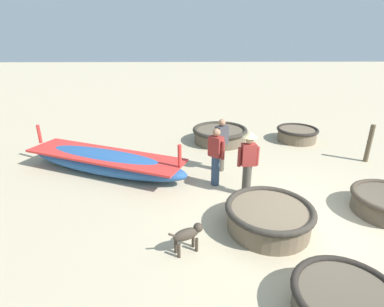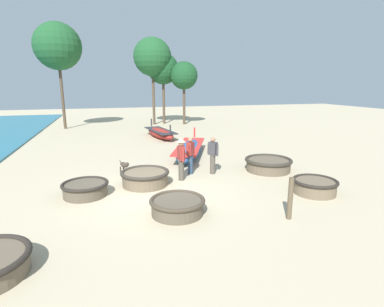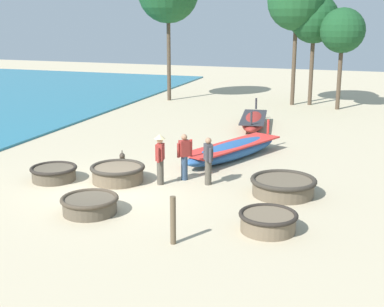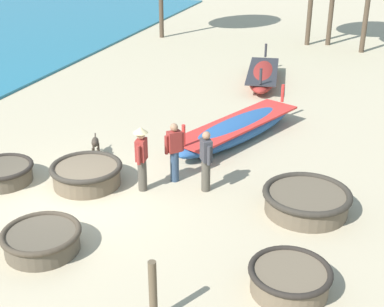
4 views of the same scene
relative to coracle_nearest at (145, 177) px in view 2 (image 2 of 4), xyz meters
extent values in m
plane|color=#BCAD8C|center=(0.09, -0.82, -0.31)|extent=(80.00, 80.00, 0.00)
cylinder|color=brown|center=(0.00, 0.00, -0.06)|extent=(1.68, 1.68, 0.49)
torus|color=#332D26|center=(0.00, 0.00, 0.19)|extent=(1.81, 1.81, 0.13)
cylinder|color=brown|center=(-2.09, -0.55, -0.10)|extent=(1.44, 1.44, 0.42)
torus|color=#28231E|center=(-2.09, -0.55, 0.11)|extent=(1.55, 1.55, 0.11)
cylinder|color=brown|center=(0.55, -2.85, -0.10)|extent=(1.50, 1.50, 0.42)
torus|color=#42382B|center=(0.55, -2.85, 0.11)|extent=(1.62, 1.62, 0.12)
cylinder|color=brown|center=(5.51, -2.51, -0.08)|extent=(1.41, 1.41, 0.44)
torus|color=#28231E|center=(5.51, -2.51, 0.14)|extent=(1.52, 1.52, 0.11)
cylinder|color=brown|center=(5.41, 0.42, -0.07)|extent=(1.88, 1.88, 0.47)
torus|color=#332D26|center=(5.41, 0.42, 0.17)|extent=(2.03, 2.03, 0.15)
ellipsoid|color=#285693|center=(2.86, 4.05, 0.02)|extent=(3.08, 5.22, 0.64)
cube|color=red|center=(2.86, 4.05, 0.22)|extent=(2.96, 4.86, 0.06)
cylinder|color=red|center=(3.79, 6.25, 0.58)|extent=(0.10, 0.10, 0.58)
cylinder|color=red|center=(1.93, 1.85, 0.58)|extent=(0.10, 0.10, 0.58)
ellipsoid|color=maroon|center=(2.38, 9.96, 0.01)|extent=(1.76, 4.43, 0.63)
cube|color=#2D2D33|center=(2.38, 9.96, 0.21)|extent=(1.75, 4.10, 0.06)
cylinder|color=#2D2D33|center=(2.07, 11.91, 0.56)|extent=(0.10, 0.10, 0.57)
cylinder|color=#2D2D33|center=(2.69, 8.00, 0.56)|extent=(0.10, 0.10, 0.57)
cylinder|color=#4C473D|center=(2.92, 0.67, 0.10)|extent=(0.22, 0.22, 0.82)
cube|color=#3D3D42|center=(2.92, 0.67, 0.78)|extent=(0.38, 0.40, 0.54)
sphere|color=#A37556|center=(2.92, 0.67, 1.16)|extent=(0.20, 0.20, 0.20)
cylinder|color=#3D3D42|center=(2.80, 0.85, 0.73)|extent=(0.09, 0.09, 0.48)
cylinder|color=#3D3D42|center=(3.05, 0.49, 0.73)|extent=(0.09, 0.09, 0.48)
cylinder|color=#2D425B|center=(2.02, 0.91, 0.10)|extent=(0.22, 0.22, 0.82)
cube|color=maroon|center=(2.02, 0.91, 0.78)|extent=(0.39, 0.40, 0.54)
sphere|color=#A37556|center=(2.02, 0.91, 1.16)|extent=(0.20, 0.20, 0.20)
cylinder|color=maroon|center=(2.17, 1.07, 0.73)|extent=(0.09, 0.09, 0.48)
cylinder|color=maroon|center=(1.87, 0.75, 0.73)|extent=(0.09, 0.09, 0.48)
cylinder|color=#4C473D|center=(1.44, 0.19, 0.10)|extent=(0.22, 0.22, 0.82)
cube|color=maroon|center=(1.44, 0.19, 0.78)|extent=(0.25, 0.36, 0.54)
sphere|color=tan|center=(1.44, 0.19, 1.16)|extent=(0.20, 0.20, 0.20)
cylinder|color=maroon|center=(1.42, 0.41, 0.73)|extent=(0.09, 0.09, 0.48)
cylinder|color=maroon|center=(1.47, -0.03, 0.73)|extent=(0.09, 0.09, 0.48)
cone|color=#D1BC84|center=(1.44, 0.19, 1.29)|extent=(0.36, 0.36, 0.14)
ellipsoid|color=#3D3328|center=(-0.66, 1.70, 0.08)|extent=(0.41, 0.55, 0.22)
sphere|color=#3D3328|center=(-0.55, 1.47, 0.15)|extent=(0.18, 0.18, 0.18)
cylinder|color=#3D3328|center=(-0.77, 1.92, 0.14)|extent=(0.13, 0.20, 0.16)
cylinder|color=#3D3328|center=(-0.52, 1.56, -0.17)|extent=(0.06, 0.06, 0.28)
cylinder|color=#3D3328|center=(-0.64, 1.50, -0.17)|extent=(0.06, 0.06, 0.28)
cylinder|color=#3D3328|center=(-0.68, 1.89, -0.17)|extent=(0.06, 0.06, 0.28)
cylinder|color=#3D3328|center=(-0.81, 1.83, -0.17)|extent=(0.06, 0.06, 0.28)
cylinder|color=brown|center=(3.49, -4.03, 0.30)|extent=(0.14, 0.14, 1.21)
cylinder|color=#4C3D2D|center=(3.15, 17.36, 2.15)|extent=(0.24, 0.24, 4.91)
sphere|color=#1E5128|center=(3.15, 17.36, 5.80)|extent=(3.43, 3.43, 3.43)
cylinder|color=#4C3D2D|center=(4.17, 17.70, 1.75)|extent=(0.24, 0.24, 4.10)
sphere|color=#194723|center=(4.17, 17.70, 4.81)|extent=(2.87, 2.87, 2.87)
cylinder|color=#4C3D2D|center=(-4.60, 16.61, 2.38)|extent=(0.24, 0.24, 5.36)
sphere|color=#1E5128|center=(-4.60, 16.61, 6.37)|extent=(3.75, 3.75, 3.75)
cylinder|color=#4C3D2D|center=(5.88, 16.61, 1.50)|extent=(0.24, 0.24, 3.60)
sphere|color=#194723|center=(5.88, 16.61, 4.18)|extent=(2.52, 2.52, 2.52)
camera|label=1|loc=(-5.16, 1.68, 3.47)|focal=28.00mm
camera|label=2|loc=(-1.30, -10.74, 3.37)|focal=28.00mm
camera|label=3|loc=(7.77, -15.22, 5.10)|focal=50.00mm
camera|label=4|loc=(6.36, -10.48, 6.01)|focal=50.00mm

